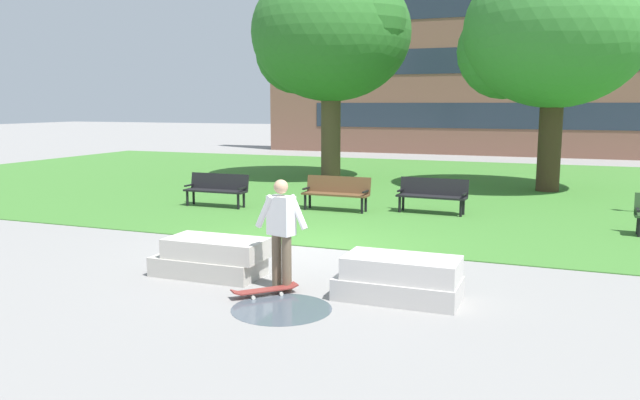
% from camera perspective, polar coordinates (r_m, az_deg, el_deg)
% --- Properties ---
extents(ground_plane, '(140.00, 140.00, 0.00)m').
position_cam_1_polar(ground_plane, '(12.53, -1.31, -4.30)').
color(ground_plane, gray).
extents(grass_lawn, '(40.00, 20.00, 0.02)m').
position_cam_1_polar(grass_lawn, '(21.97, 8.71, 1.28)').
color(grass_lawn, '#3D752D').
rests_on(grass_lawn, ground).
extents(concrete_block_center, '(1.89, 0.90, 0.64)m').
position_cam_1_polar(concrete_block_center, '(10.56, -9.86, -5.21)').
color(concrete_block_center, '#B2ADA3').
rests_on(concrete_block_center, ground).
extents(concrete_block_left, '(1.80, 0.90, 0.64)m').
position_cam_1_polar(concrete_block_left, '(9.25, 7.28, -7.17)').
color(concrete_block_left, '#BCB7B2').
rests_on(concrete_block_left, ground).
extents(person_skateboarder, '(0.86, 0.34, 1.71)m').
position_cam_1_polar(person_skateboarder, '(9.52, -3.56, -2.57)').
color(person_skateboarder, brown).
rests_on(person_skateboarder, ground).
extents(skateboard, '(0.85, 0.87, 0.14)m').
position_cam_1_polar(skateboard, '(9.44, -5.06, -8.20)').
color(skateboard, maroon).
rests_on(skateboard, ground).
extents(puddle, '(1.42, 1.42, 0.01)m').
position_cam_1_polar(puddle, '(8.85, -3.54, -9.89)').
color(puddle, '#47515B').
rests_on(puddle, ground).
extents(park_bench_near_right, '(1.80, 0.54, 0.90)m').
position_cam_1_polar(park_bench_near_right, '(17.51, -9.40, 1.12)').
color(park_bench_near_right, black).
rests_on(park_bench_near_right, grass_lawn).
extents(park_bench_far_left, '(1.83, 0.63, 0.90)m').
position_cam_1_polar(park_bench_far_left, '(16.46, 10.25, 0.61)').
color(park_bench_far_left, black).
rests_on(park_bench_far_left, grass_lawn).
extents(park_bench_far_right, '(1.81, 0.55, 0.90)m').
position_cam_1_polar(park_bench_far_right, '(16.62, 1.53, 0.83)').
color(park_bench_far_right, brown).
rests_on(park_bench_far_right, grass_lawn).
extents(tree_near_right, '(6.04, 5.76, 7.57)m').
position_cam_1_polar(tree_near_right, '(21.69, 20.56, 14.14)').
color(tree_near_right, '#42301E').
rests_on(tree_near_right, grass_lawn).
extents(tree_far_left, '(6.18, 5.88, 7.91)m').
position_cam_1_polar(tree_far_left, '(23.78, 0.87, 14.82)').
color(tree_far_left, brown).
rests_on(tree_far_left, grass_lawn).
extents(building_facade_distant, '(24.79, 1.03, 11.11)m').
position_cam_1_polar(building_facade_distant, '(36.17, 14.22, 12.82)').
color(building_facade_distant, brown).
rests_on(building_facade_distant, ground).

